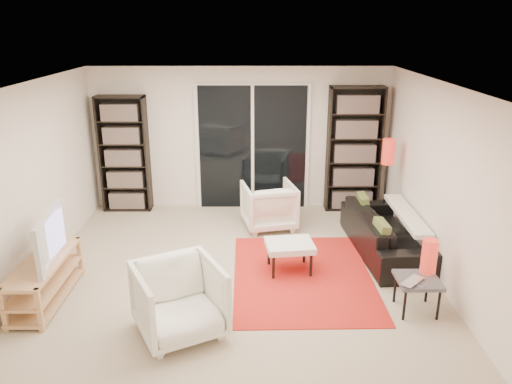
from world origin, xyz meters
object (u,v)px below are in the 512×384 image
bookshelf_right (354,150)px  armchair_front (179,300)px  ottoman (290,246)px  floor_lamp (388,161)px  sofa (386,232)px  side_table (418,282)px  bookshelf_left (124,154)px  tv_stand (46,279)px  armchair_back (269,206)px

bookshelf_right → armchair_front: bookshelf_right is taller
ottoman → floor_lamp: (1.56, 1.44, 0.74)m
sofa → armchair_front: size_ratio=2.37×
bookshelf_right → side_table: 3.31m
armchair_front → floor_lamp: bearing=18.1°
bookshelf_left → sofa: (4.01, -1.72, -0.68)m
tv_stand → side_table: 4.22m
tv_stand → side_table: bearing=-3.4°
sofa → tv_stand: bearing=102.1°
armchair_back → floor_lamp: size_ratio=0.55×
bookshelf_left → armchair_back: bookshelf_left is taller
bookshelf_left → side_table: 5.17m
bookshelf_right → tv_stand: bookshelf_right is taller
sofa → armchair_back: armchair_back is taller
tv_stand → floor_lamp: bearing=25.8°
bookshelf_left → tv_stand: (-0.23, -2.98, -0.71)m
tv_stand → armchair_back: armchair_back is taller
tv_stand → floor_lamp: 4.99m
bookshelf_left → tv_stand: bookshelf_left is taller
armchair_front → floor_lamp: 4.02m
bookshelf_right → sofa: (0.16, -1.72, -0.76)m
tv_stand → side_table: (4.21, -0.25, 0.09)m
sofa → armchair_front: 3.24m
bookshelf_left → armchair_front: bearing=-68.9°
ottoman → tv_stand: bearing=-166.3°
sofa → ottoman: size_ratio=3.07×
bookshelf_left → ottoman: size_ratio=2.98×
side_table → floor_lamp: bearing=84.9°
sofa → bookshelf_right: bearing=0.8°
sofa → side_table: size_ratio=4.31×
bookshelf_left → side_table: bookshelf_left is taller
armchair_front → side_table: armchair_front is taller
bookshelf_right → floor_lamp: (0.34, -0.84, 0.04)m
ottoman → floor_lamp: bearing=42.7°
tv_stand → armchair_front: size_ratio=1.59×
bookshelf_right → sofa: 1.88m
bookshelf_left → sofa: size_ratio=0.97×
side_table → armchair_back: bearing=123.1°
bookshelf_left → bookshelf_right: 3.85m
sofa → side_table: (-0.03, -1.52, 0.06)m
tv_stand → bookshelf_right: bearing=36.1°
floor_lamp → tv_stand: bearing=-154.2°
sofa → ottoman: 1.49m
tv_stand → sofa: (4.24, 1.27, 0.03)m
tv_stand → armchair_back: bearing=39.4°
ottoman → bookshelf_left: bearing=139.1°
bookshelf_left → armchair_front: size_ratio=2.31×
side_table → sofa: bearing=88.9°
armchair_front → bookshelf_left: bearing=84.1°
bookshelf_right → armchair_front: (-2.44, -3.65, -0.67)m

